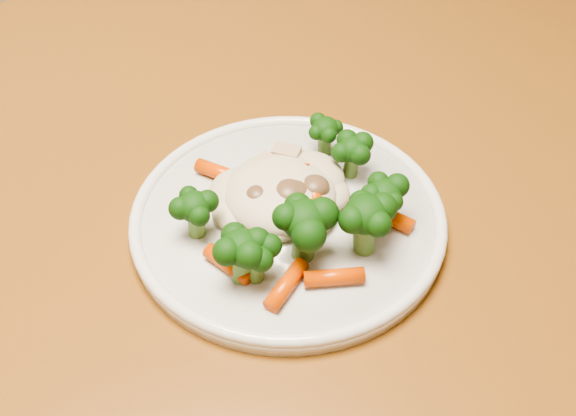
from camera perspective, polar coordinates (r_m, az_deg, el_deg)
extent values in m
cube|color=brown|center=(0.61, -3.58, 0.78)|extent=(1.43, 1.16, 0.04)
cube|color=brown|center=(1.35, 5.68, 8.05)|extent=(0.08, 0.08, 0.71)
cylinder|color=silver|center=(0.56, 0.00, -1.01)|extent=(0.24, 0.24, 0.01)
ellipsoid|color=beige|center=(0.55, -0.67, 1.88)|extent=(0.10, 0.09, 0.04)
ellipsoid|color=black|center=(0.50, -3.63, -4.01)|extent=(0.05, 0.05, 0.04)
ellipsoid|color=black|center=(0.51, 1.28, -2.02)|extent=(0.05, 0.05, 0.05)
ellipsoid|color=black|center=(0.52, 6.10, -1.53)|extent=(0.05, 0.05, 0.05)
ellipsoid|color=black|center=(0.54, 7.54, 0.23)|extent=(0.04, 0.04, 0.04)
ellipsoid|color=black|center=(0.58, 5.06, 3.92)|extent=(0.04, 0.04, 0.03)
ellipsoid|color=black|center=(0.60, 2.92, 5.59)|extent=(0.04, 0.04, 0.03)
ellipsoid|color=black|center=(0.53, -7.31, -0.68)|extent=(0.04, 0.04, 0.04)
ellipsoid|color=black|center=(0.50, -2.59, -4.22)|extent=(0.04, 0.04, 0.04)
cylinder|color=#EB4F05|center=(0.58, -5.41, 2.80)|extent=(0.03, 0.04, 0.01)
cylinder|color=#EB4F05|center=(0.58, -1.71, 2.82)|extent=(0.04, 0.03, 0.01)
cylinder|color=#EB4F05|center=(0.58, 1.84, 2.82)|extent=(0.05, 0.02, 0.01)
cylinder|color=#EB4F05|center=(0.51, -4.73, -4.44)|extent=(0.03, 0.04, 0.01)
cylinder|color=#EB4F05|center=(0.50, -0.13, -6.09)|extent=(0.04, 0.04, 0.01)
cylinder|color=#EB4F05|center=(0.50, 3.67, -5.48)|extent=(0.04, 0.03, 0.01)
cylinder|color=#EB4F05|center=(0.55, 7.88, -0.61)|extent=(0.03, 0.04, 0.01)
cylinder|color=#EB4F05|center=(0.55, 1.86, 1.56)|extent=(0.02, 0.05, 0.01)
ellipsoid|color=brown|center=(0.54, 0.06, 1.15)|extent=(0.03, 0.03, 0.02)
ellipsoid|color=brown|center=(0.55, 2.11, 1.66)|extent=(0.02, 0.02, 0.02)
ellipsoid|color=brown|center=(0.54, -2.41, 1.02)|extent=(0.02, 0.02, 0.01)
ellipsoid|color=brown|center=(0.52, 0.98, -0.90)|extent=(0.02, 0.02, 0.02)
ellipsoid|color=brown|center=(0.54, 0.49, 1.22)|extent=(0.02, 0.02, 0.02)
cube|color=tan|center=(0.57, -1.87, 3.34)|extent=(0.02, 0.02, 0.01)
cube|color=tan|center=(0.58, -0.13, 4.27)|extent=(0.03, 0.03, 0.01)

